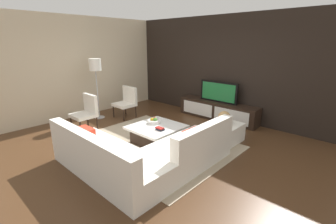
# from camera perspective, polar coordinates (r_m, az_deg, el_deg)

# --- Properties ---
(ground_plane) EXTENTS (14.00, 14.00, 0.00)m
(ground_plane) POSITION_cam_1_polar(r_m,az_deg,el_deg) (5.03, -2.79, -8.05)
(ground_plane) COLOR #4C301C
(feature_wall_back) EXTENTS (6.40, 0.12, 2.80)m
(feature_wall_back) POSITION_cam_1_polar(r_m,az_deg,el_deg) (6.77, 13.83, 10.29)
(feature_wall_back) COLOR black
(feature_wall_back) RESTS_ON ground
(side_wall_left) EXTENTS (0.12, 5.20, 2.80)m
(side_wall_left) POSITION_cam_1_polar(r_m,az_deg,el_deg) (7.34, -19.88, 10.26)
(side_wall_left) COLOR beige
(side_wall_left) RESTS_ON ground
(area_rug) EXTENTS (3.21, 2.49, 0.01)m
(area_rug) POSITION_cam_1_polar(r_m,az_deg,el_deg) (5.09, -3.59, -7.67)
(area_rug) COLOR tan
(area_rug) RESTS_ON ground
(media_console) EXTENTS (2.32, 0.45, 0.50)m
(media_console) POSITION_cam_1_polar(r_m,az_deg,el_deg) (6.73, 11.89, 0.37)
(media_console) COLOR black
(media_console) RESTS_ON ground
(television) EXTENTS (1.12, 0.06, 0.57)m
(television) POSITION_cam_1_polar(r_m,az_deg,el_deg) (6.60, 12.16, 4.81)
(television) COLOR black
(television) RESTS_ON media_console
(sectional_couch) EXTENTS (2.30, 2.39, 0.79)m
(sectional_couch) POSITION_cam_1_polar(r_m,az_deg,el_deg) (4.06, -6.39, -10.27)
(sectional_couch) COLOR white
(sectional_couch) RESTS_ON ground
(coffee_table) EXTENTS (0.99, 1.03, 0.38)m
(coffee_table) POSITION_cam_1_polar(r_m,az_deg,el_deg) (5.08, -2.81, -5.32)
(coffee_table) COLOR black
(coffee_table) RESTS_ON ground
(accent_chair_near) EXTENTS (0.54, 0.52, 0.87)m
(accent_chair_near) POSITION_cam_1_polar(r_m,az_deg,el_deg) (6.09, -19.18, 0.40)
(accent_chair_near) COLOR black
(accent_chair_near) RESTS_ON ground
(floor_lamp) EXTENTS (0.32, 0.32, 1.67)m
(floor_lamp) POSITION_cam_1_polar(r_m,az_deg,el_deg) (6.76, -17.25, 10.06)
(floor_lamp) COLOR #A5A5AA
(floor_lamp) RESTS_ON ground
(ottoman) EXTENTS (0.70, 0.70, 0.40)m
(ottoman) POSITION_cam_1_polar(r_m,az_deg,el_deg) (5.30, 13.24, -4.80)
(ottoman) COLOR white
(ottoman) RESTS_ON ground
(fruit_bowl) EXTENTS (0.28, 0.28, 0.13)m
(fruit_bowl) POSITION_cam_1_polar(r_m,az_deg,el_deg) (5.18, -3.43, -2.19)
(fruit_bowl) COLOR silver
(fruit_bowl) RESTS_ON coffee_table
(accent_chair_far) EXTENTS (0.56, 0.51, 0.87)m
(accent_chair_far) POSITION_cam_1_polar(r_m,az_deg,el_deg) (6.84, -9.99, 2.83)
(accent_chair_far) COLOR black
(accent_chair_far) RESTS_ON ground
(decorative_ball) EXTENTS (0.28, 0.28, 0.28)m
(decorative_ball) POSITION_cam_1_polar(r_m,az_deg,el_deg) (5.19, 13.49, -1.31)
(decorative_ball) COLOR #AD8451
(decorative_ball) RESTS_ON ottoman
(book_stack) EXTENTS (0.18, 0.12, 0.05)m
(book_stack) POSITION_cam_1_polar(r_m,az_deg,el_deg) (4.78, -1.96, -4.09)
(book_stack) COLOR #1E232D
(book_stack) RESTS_ON coffee_table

